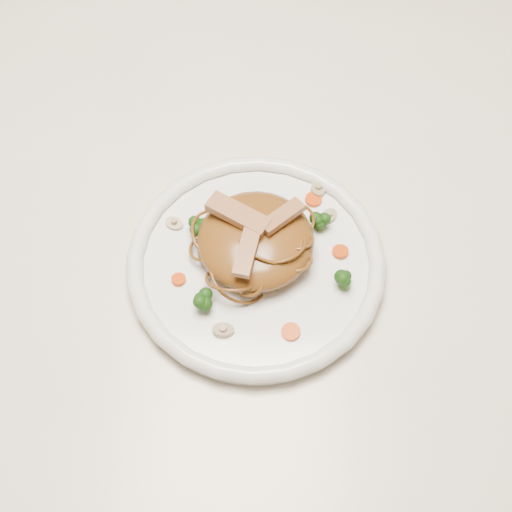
{
  "coord_description": "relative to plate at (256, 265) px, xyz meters",
  "views": [
    {
      "loc": [
        0.08,
        -0.51,
        1.49
      ],
      "look_at": [
        0.07,
        -0.1,
        0.78
      ],
      "focal_mm": 49.18,
      "sensor_mm": 36.0,
      "label": 1
    }
  ],
  "objects": [
    {
      "name": "broccoli_1",
      "position": [
        -0.07,
        0.04,
        0.02
      ],
      "size": [
        0.03,
        0.03,
        0.03
      ],
      "primitive_type": null,
      "rotation": [
        0.0,
        0.0,
        0.32
      ],
      "color": "#1A460E",
      "rests_on": "plate"
    },
    {
      "name": "carrot_1",
      "position": [
        -0.09,
        -0.03,
        0.01
      ],
      "size": [
        0.02,
        0.02,
        0.0
      ],
      "primitive_type": "cylinder",
      "rotation": [
        0.0,
        0.0,
        -0.29
      ],
      "color": "#EF3C08",
      "rests_on": "plate"
    },
    {
      "name": "carrot_2",
      "position": [
        0.1,
        0.02,
        0.01
      ],
      "size": [
        0.03,
        0.03,
        0.0
      ],
      "primitive_type": "cylinder",
      "rotation": [
        0.0,
        0.0,
        0.43
      ],
      "color": "#EF3C08",
      "rests_on": "plate"
    },
    {
      "name": "chicken_c",
      "position": [
        -0.01,
        -0.02,
        0.06
      ],
      "size": [
        0.03,
        0.06,
        0.01
      ],
      "primitive_type": "cube",
      "rotation": [
        0.0,
        0.0,
        4.51
      ],
      "color": "#A1724C",
      "rests_on": "noodle_mound"
    },
    {
      "name": "mushroom_2",
      "position": [
        -0.1,
        0.05,
        0.01
      ],
      "size": [
        0.03,
        0.03,
        0.01
      ],
      "primitive_type": "cylinder",
      "rotation": [
        0.0,
        0.0,
        -0.34
      ],
      "color": "tan",
      "rests_on": "plate"
    },
    {
      "name": "table",
      "position": [
        -0.07,
        0.1,
        -0.11
      ],
      "size": [
        1.2,
        0.8,
        0.75
      ],
      "color": "silver",
      "rests_on": "ground"
    },
    {
      "name": "carrot_0",
      "position": [
        0.07,
        0.09,
        0.01
      ],
      "size": [
        0.03,
        0.03,
        0.0
      ],
      "primitive_type": "cylinder",
      "rotation": [
        0.0,
        0.0,
        0.38
      ],
      "color": "#EF3C08",
      "rests_on": "plate"
    },
    {
      "name": "chicken_b",
      "position": [
        -0.02,
        0.03,
        0.06
      ],
      "size": [
        0.08,
        0.06,
        0.01
      ],
      "primitive_type": "cube",
      "rotation": [
        0.0,
        0.0,
        2.62
      ],
      "color": "#A1724C",
      "rests_on": "noodle_mound"
    },
    {
      "name": "plate",
      "position": [
        0.0,
        0.0,
        0.0
      ],
      "size": [
        0.39,
        0.39,
        0.02
      ],
      "primitive_type": "cylinder",
      "rotation": [
        0.0,
        0.0,
        -0.33
      ],
      "color": "white",
      "rests_on": "table"
    },
    {
      "name": "noodle_mound",
      "position": [
        -0.0,
        0.02,
        0.03
      ],
      "size": [
        0.17,
        0.17,
        0.04
      ],
      "primitive_type": "ellipsoid",
      "rotation": [
        0.0,
        0.0,
        0.26
      ],
      "color": "brown",
      "rests_on": "plate"
    },
    {
      "name": "broccoli_2",
      "position": [
        -0.06,
        -0.06,
        0.02
      ],
      "size": [
        0.04,
        0.04,
        0.03
      ],
      "primitive_type": null,
      "rotation": [
        0.0,
        0.0,
        0.39
      ],
      "color": "#1A460E",
      "rests_on": "plate"
    },
    {
      "name": "chicken_a",
      "position": [
        0.03,
        0.03,
        0.06
      ],
      "size": [
        0.06,
        0.05,
        0.01
      ],
      "primitive_type": "cube",
      "rotation": [
        0.0,
        0.0,
        0.74
      ],
      "color": "#A1724C",
      "rests_on": "noodle_mound"
    },
    {
      "name": "broccoli_0",
      "position": [
        0.08,
        0.05,
        0.02
      ],
      "size": [
        0.03,
        0.03,
        0.03
      ],
      "primitive_type": null,
      "rotation": [
        0.0,
        0.0,
        0.19
      ],
      "color": "#1A460E",
      "rests_on": "plate"
    },
    {
      "name": "mushroom_1",
      "position": [
        0.09,
        0.07,
        0.01
      ],
      "size": [
        0.03,
        0.03,
        0.01
      ],
      "primitive_type": "cylinder",
      "rotation": [
        0.0,
        0.0,
        0.88
      ],
      "color": "tan",
      "rests_on": "plate"
    },
    {
      "name": "mushroom_0",
      "position": [
        -0.03,
        -0.09,
        0.01
      ],
      "size": [
        0.03,
        0.03,
        0.01
      ],
      "primitive_type": "cylinder",
      "rotation": [
        0.0,
        0.0,
        0.06
      ],
      "color": "tan",
      "rests_on": "plate"
    },
    {
      "name": "mushroom_3",
      "position": [
        0.08,
        0.11,
        0.01
      ],
      "size": [
        0.03,
        0.03,
        0.01
      ],
      "primitive_type": "cylinder",
      "rotation": [
        0.0,
        0.0,
        1.51
      ],
      "color": "tan",
      "rests_on": "plate"
    },
    {
      "name": "ground",
      "position": [
        -0.07,
        0.1,
        -0.76
      ],
      "size": [
        4.0,
        4.0,
        0.0
      ],
      "primitive_type": "plane",
      "color": "#4D2C1A",
      "rests_on": "ground"
    },
    {
      "name": "broccoli_3",
      "position": [
        0.1,
        -0.03,
        0.03
      ],
      "size": [
        0.04,
        0.04,
        0.03
      ],
      "primitive_type": null,
      "rotation": [
        0.0,
        0.0,
        0.23
      ],
      "color": "#1A460E",
      "rests_on": "plate"
    },
    {
      "name": "carrot_3",
      "position": [
        -0.05,
        0.08,
        0.01
      ],
      "size": [
        0.03,
        0.03,
        0.0
      ],
      "primitive_type": "cylinder",
      "rotation": [
        0.0,
        0.0,
        0.29
      ],
      "color": "#EF3C08",
      "rests_on": "plate"
    },
    {
      "name": "carrot_4",
      "position": [
        0.04,
        -0.09,
        0.01
      ],
      "size": [
        0.02,
        0.02,
        0.0
      ],
      "primitive_type": "cylinder",
      "rotation": [
        0.0,
        0.0,
        -0.16
      ],
      "color": "#EF3C08",
      "rests_on": "plate"
    }
  ]
}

